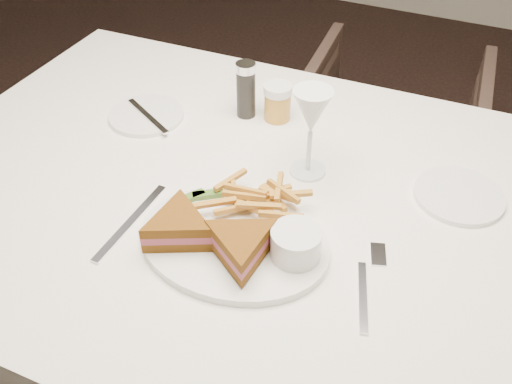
{
  "coord_description": "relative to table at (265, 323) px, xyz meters",
  "views": [
    {
      "loc": [
        0.69,
        -0.94,
        1.43
      ],
      "look_at": [
        0.38,
        -0.28,
        0.8
      ],
      "focal_mm": 40.0,
      "sensor_mm": 36.0,
      "label": 1
    }
  ],
  "objects": [
    {
      "name": "table_setting",
      "position": [
        -0.01,
        -0.04,
        0.41
      ],
      "size": [
        0.82,
        0.58,
        0.18
      ],
      "color": "white",
      "rests_on": "table"
    },
    {
      "name": "chair_far",
      "position": [
        0.04,
        0.99,
        -0.07
      ],
      "size": [
        0.63,
        0.59,
        0.6
      ],
      "primitive_type": "imported",
      "rotation": [
        0.0,
        0.0,
        3.22
      ],
      "color": "#433129",
      "rests_on": "ground"
    },
    {
      "name": "ground",
      "position": [
        -0.38,
        0.23,
        -0.38
      ],
      "size": [
        5.0,
        5.0,
        0.0
      ],
      "primitive_type": "plane",
      "color": "black",
      "rests_on": "ground"
    },
    {
      "name": "table",
      "position": [
        0.0,
        0.0,
        0.0
      ],
      "size": [
        1.41,
        0.96,
        0.75
      ],
      "primitive_type": "cube",
      "rotation": [
        0.0,
        0.0,
        0.02
      ],
      "color": "white",
      "rests_on": "ground"
    }
  ]
}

